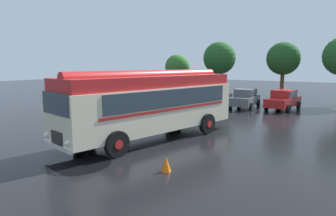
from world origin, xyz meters
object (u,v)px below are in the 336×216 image
car_far_right (283,100)px  car_mid_left (216,96)px  traffic_cone (166,164)px  vintage_bus (152,102)px  car_mid_right (245,98)px  car_near_left (192,95)px

car_far_right → car_mid_left: bearing=-173.5°
car_mid_left → traffic_cone: car_mid_left is taller
vintage_bus → car_mid_left: (-2.33, 13.40, -1.05)m
vintage_bus → traffic_cone: (3.20, -3.60, -1.62)m
car_mid_left → car_far_right: same height
vintage_bus → car_mid_right: bearing=88.4°
car_mid_left → car_far_right: (5.78, 0.66, 0.00)m
car_far_right → traffic_cone: size_ratio=7.97×
vintage_bus → car_near_left: size_ratio=2.40×
car_near_left → traffic_cone: (8.19, -17.19, -0.57)m
car_mid_left → traffic_cone: size_ratio=7.73×
car_mid_left → traffic_cone: (5.53, -17.00, -0.57)m
car_mid_right → traffic_cone: car_mid_right is taller
traffic_cone → car_near_left: bearing=115.5°
car_mid_right → car_mid_left: bearing=-179.4°
vintage_bus → traffic_cone: vintage_bus is taller
car_mid_right → car_far_right: same height
vintage_bus → car_near_left: bearing=110.2°
vintage_bus → car_near_left: vintage_bus is taller
vintage_bus → car_mid_left: 13.64m
car_mid_right → traffic_cone: 17.27m
car_near_left → car_far_right: size_ratio=0.99×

